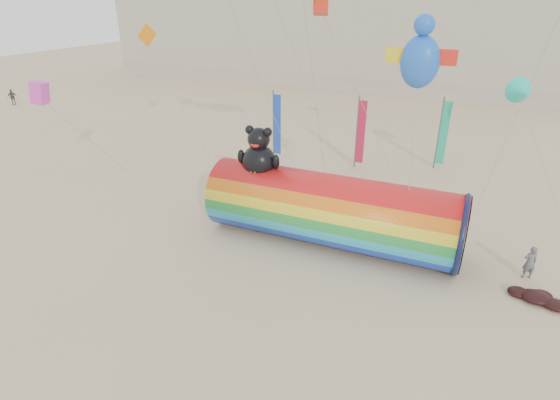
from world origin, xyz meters
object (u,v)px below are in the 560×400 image
at_px(kite_handler, 530,262).
at_px(hotel_building, 326,3).
at_px(windsock_assembly, 331,209).
at_px(fabric_bundle, 541,298).

bearing_deg(kite_handler, hotel_building, -83.58).
bearing_deg(kite_handler, windsock_assembly, -19.29).
relative_size(windsock_assembly, fabric_bundle, 4.73).
bearing_deg(kite_handler, fabric_bundle, 81.82).
height_order(hotel_building, fabric_bundle, hotel_building).
xyz_separation_m(windsock_assembly, kite_handler, (9.04, 0.53, -1.09)).
bearing_deg(windsock_assembly, kite_handler, 3.36).
bearing_deg(fabric_bundle, kite_handler, 104.46).
xyz_separation_m(kite_handler, fabric_bundle, (0.43, -1.67, -0.63)).
distance_m(windsock_assembly, fabric_bundle, 9.70).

